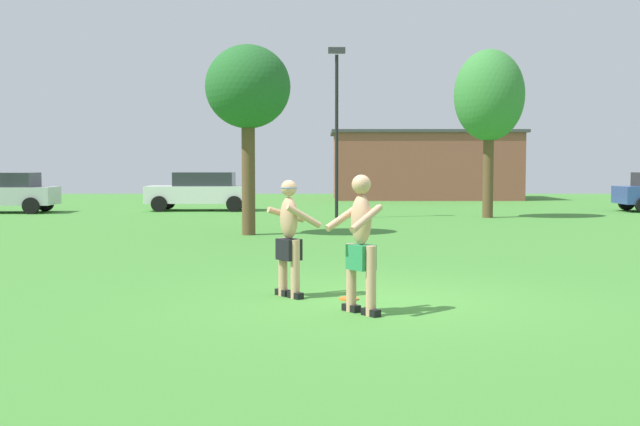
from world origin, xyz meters
TOP-DOWN VIEW (x-y plane):
  - ground_plane at (0.00, 0.00)m, footprint 80.00×80.00m
  - player_with_cap at (-1.25, 0.38)m, footprint 0.80×0.67m
  - player_in_green at (-0.31, -0.85)m, footprint 0.74×0.78m
  - frisbee at (-0.42, 0.17)m, footprint 0.27×0.27m
  - car_white_near_post at (-5.73, 21.28)m, footprint 4.32×2.07m
  - lamp_post at (-0.23, 16.70)m, footprint 0.60×0.24m
  - outbuilding_behind_lot at (4.96, 32.56)m, footprint 10.34×5.83m
  - tree_left_field at (-2.74, 10.17)m, footprint 2.27×2.27m
  - tree_behind_players at (5.17, 16.96)m, footprint 2.48×2.48m

SIDE VIEW (x-z plane):
  - ground_plane at x=0.00m, z-range 0.00..0.00m
  - frisbee at x=-0.42m, z-range 0.00..0.03m
  - car_white_near_post at x=-5.73m, z-range 0.03..1.61m
  - player_with_cap at x=-1.25m, z-range 0.08..1.75m
  - player_in_green at x=-0.31m, z-range 0.05..1.80m
  - outbuilding_behind_lot at x=4.96m, z-range 0.01..3.75m
  - lamp_post at x=-0.23m, z-range 0.65..6.63m
  - tree_left_field at x=-2.74m, z-range 1.34..6.41m
  - tree_behind_players at x=5.17m, z-range 1.31..7.26m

